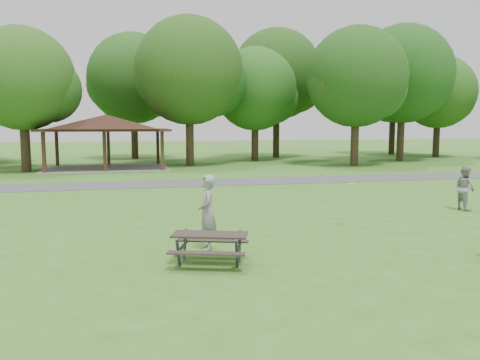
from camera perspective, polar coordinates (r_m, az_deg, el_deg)
name	(u,v)px	position (r m, az deg, el deg)	size (l,w,h in m)	color
ground	(237,257)	(10.89, -0.37, -9.36)	(160.00, 160.00, 0.00)	#366D1F
asphalt_path	(178,183)	(24.50, -7.59, -0.40)	(120.00, 3.20, 0.02)	#464648
pavilion	(106,125)	(34.25, -16.03, 6.52)	(8.60, 7.01, 3.76)	#391D14
tree_row_d	(24,82)	(33.51, -24.89, 10.80)	(6.93, 6.60, 9.27)	black
tree_row_e	(190,74)	(35.71, -6.08, 12.71)	(8.40, 8.00, 11.02)	#332316
tree_row_f	(256,92)	(40.21, 1.96, 10.72)	(7.35, 7.00, 9.55)	#302215
tree_row_g	(357,80)	(36.32, 14.12, 11.73)	(7.77, 7.40, 10.25)	#302315
tree_row_h	(404,77)	(42.37, 19.34, 11.76)	(8.61, 8.20, 11.37)	#2E2114
tree_row_i	(439,94)	(48.52, 23.10, 9.59)	(7.14, 6.80, 9.52)	black
tree_deep_b	(134,81)	(43.41, -12.76, 11.65)	(8.40, 8.00, 11.13)	black
tree_deep_c	(278,77)	(44.53, 4.62, 12.38)	(8.82, 8.40, 11.90)	black
tree_deep_d	(395,86)	(51.25, 18.32, 10.85)	(8.40, 8.00, 11.27)	black
picnic_table_middle	(210,241)	(10.24, -3.70, -7.43)	(1.94, 1.73, 0.70)	#2A231E
frisbee_in_flight	(351,184)	(14.10, 13.43, -0.48)	(0.30, 0.30, 0.02)	gold
frisbee_thrower	(207,212)	(11.36, -4.01, -3.97)	(0.67, 0.44, 1.83)	gray
frisbee_catcher	(465,188)	(18.48, 25.71, -0.91)	(0.76, 0.59, 1.56)	gray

